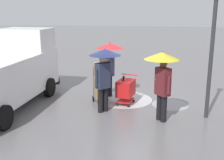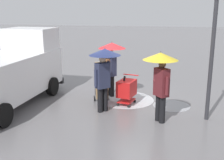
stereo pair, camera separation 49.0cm
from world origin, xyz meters
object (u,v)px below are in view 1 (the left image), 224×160
pedestrian_pink_side (104,65)px  hand_dolly_boxes (101,81)px  pedestrian_white_side (162,70)px  pedestrian_black_side (109,57)px  shopping_cart_vendor (126,89)px  street_lamp (212,43)px  cargo_van_parked_right (6,73)px

pedestrian_pink_side → hand_dolly_boxes: bearing=-71.0°
pedestrian_pink_side → pedestrian_white_side: (-1.84, 0.50, 0.00)m
pedestrian_pink_side → pedestrian_white_side: 1.90m
pedestrian_black_side → pedestrian_white_side: (-1.95, 2.17, 0.01)m
pedestrian_pink_side → pedestrian_black_side: (0.12, -1.67, -0.01)m
shopping_cart_vendor → pedestrian_white_side: bearing=132.3°
pedestrian_black_side → street_lamp: size_ratio=0.56×
pedestrian_black_side → street_lamp: 3.91m
cargo_van_parked_right → pedestrian_black_side: size_ratio=2.52×
cargo_van_parked_right → street_lamp: bearing=179.0°
hand_dolly_boxes → pedestrian_pink_side: 1.10m
pedestrian_black_side → shopping_cart_vendor: bearing=131.3°
pedestrian_pink_side → pedestrian_white_side: same height
hand_dolly_boxes → cargo_van_parked_right: bearing=12.5°
shopping_cart_vendor → pedestrian_black_side: bearing=-48.7°
cargo_van_parked_right → pedestrian_black_side: bearing=-154.1°
pedestrian_pink_side → pedestrian_white_side: size_ratio=1.00×
hand_dolly_boxes → pedestrian_white_side: bearing=149.0°
cargo_van_parked_right → pedestrian_white_side: cargo_van_parked_right is taller
pedestrian_pink_side → street_lamp: 3.38m
cargo_van_parked_right → shopping_cart_vendor: size_ratio=5.20×
pedestrian_white_side → hand_dolly_boxes: bearing=-31.0°
pedestrian_white_side → pedestrian_black_side: bearing=-48.1°
shopping_cart_vendor → pedestrian_white_side: pedestrian_white_side is taller
pedestrian_black_side → pedestrian_pink_side: bearing=93.9°
hand_dolly_boxes → street_lamp: size_ratio=0.38×
pedestrian_white_side → street_lamp: (-1.45, -0.43, 0.79)m
street_lamp → cargo_van_parked_right: bearing=-1.0°
hand_dolly_boxes → pedestrian_pink_side: size_ratio=0.69×
pedestrian_pink_side → street_lamp: street_lamp is taller
shopping_cart_vendor → pedestrian_black_side: pedestrian_black_side is taller
shopping_cart_vendor → street_lamp: street_lamp is taller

